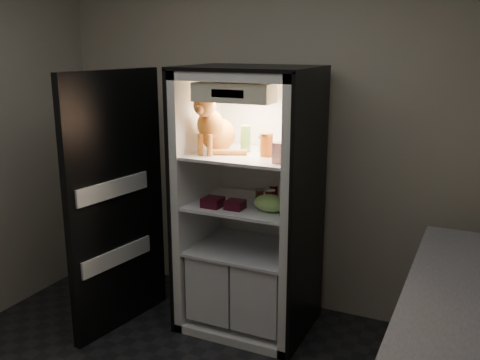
% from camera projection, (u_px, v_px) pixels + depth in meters
% --- Properties ---
extents(room_shell, '(3.60, 3.60, 3.60)m').
position_uv_depth(room_shell, '(126.00, 135.00, 2.40)').
color(room_shell, white).
rests_on(room_shell, floor).
extents(refrigerator, '(0.90, 0.72, 1.88)m').
position_uv_depth(refrigerator, '(251.00, 220.00, 3.81)').
color(refrigerator, white).
rests_on(refrigerator, floor).
extents(fridge_door, '(0.19, 0.87, 1.85)m').
position_uv_depth(fridge_door, '(116.00, 205.00, 3.76)').
color(fridge_door, black).
rests_on(fridge_door, floor).
extents(tabby_cat, '(0.36, 0.42, 0.44)m').
position_uv_depth(tabby_cat, '(214.00, 128.00, 3.64)').
color(tabby_cat, '#BA6017').
rests_on(tabby_cat, refrigerator).
extents(parmesan_shaker, '(0.07, 0.07, 0.18)m').
position_uv_depth(parmesan_shaker, '(245.00, 139.00, 3.67)').
color(parmesan_shaker, green).
rests_on(parmesan_shaker, refrigerator).
extents(mayo_tub, '(0.08, 0.08, 0.11)m').
position_uv_depth(mayo_tub, '(264.00, 144.00, 3.68)').
color(mayo_tub, white).
rests_on(mayo_tub, refrigerator).
extents(salsa_jar, '(0.09, 0.09, 0.15)m').
position_uv_depth(salsa_jar, '(266.00, 145.00, 3.54)').
color(salsa_jar, maroon).
rests_on(salsa_jar, refrigerator).
extents(pepper_jar, '(0.12, 0.12, 0.20)m').
position_uv_depth(pepper_jar, '(291.00, 140.00, 3.58)').
color(pepper_jar, '#A93116').
rests_on(pepper_jar, refrigerator).
extents(cream_carton, '(0.08, 0.08, 0.13)m').
position_uv_depth(cream_carton, '(280.00, 153.00, 3.34)').
color(cream_carton, white).
rests_on(cream_carton, refrigerator).
extents(soda_can_a, '(0.06, 0.06, 0.11)m').
position_uv_depth(soda_can_a, '(274.00, 193.00, 3.78)').
color(soda_can_a, black).
rests_on(soda_can_a, refrigerator).
extents(soda_can_b, '(0.06, 0.06, 0.11)m').
position_uv_depth(soda_can_b, '(288.00, 199.00, 3.62)').
color(soda_can_b, black).
rests_on(soda_can_b, refrigerator).
extents(soda_can_c, '(0.07, 0.07, 0.13)m').
position_uv_depth(soda_can_c, '(270.00, 199.00, 3.58)').
color(soda_can_c, black).
rests_on(soda_can_c, refrigerator).
extents(condiment_jar, '(0.06, 0.06, 0.08)m').
position_uv_depth(condiment_jar, '(259.00, 194.00, 3.78)').
color(condiment_jar, brown).
rests_on(condiment_jar, refrigerator).
extents(grape_bag, '(0.23, 0.16, 0.11)m').
position_uv_depth(grape_bag, '(270.00, 203.00, 3.52)').
color(grape_bag, '#8FC85D').
rests_on(grape_bag, refrigerator).
extents(berry_box_left, '(0.13, 0.13, 0.06)m').
position_uv_depth(berry_box_left, '(213.00, 202.00, 3.63)').
color(berry_box_left, '#460B1D').
rests_on(berry_box_left, refrigerator).
extents(berry_box_right, '(0.12, 0.12, 0.06)m').
position_uv_depth(berry_box_right, '(235.00, 205.00, 3.58)').
color(berry_box_right, '#460B1D').
rests_on(berry_box_right, refrigerator).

